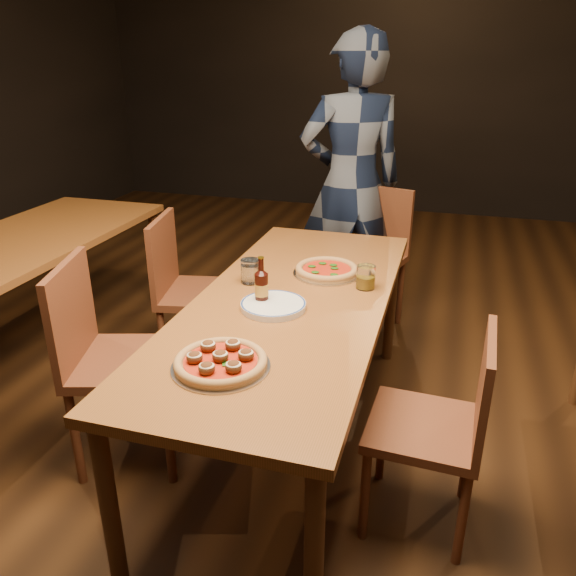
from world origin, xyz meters
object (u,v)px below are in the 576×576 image
(pizza_margherita, at_px, (327,270))
(diner, at_px, (351,184))
(table_main, at_px, (291,314))
(chair_main_e, at_px, (424,426))
(chair_end, at_px, (364,260))
(plate_stack, at_px, (273,306))
(amber_glass, at_px, (366,277))
(table_left, at_px, (15,255))
(pizza_meatball, at_px, (221,361))
(chair_main_sw, at_px, (202,292))
(water_glass, at_px, (250,271))
(chair_main_nw, at_px, (127,360))
(beer_bottle, at_px, (262,288))

(pizza_margherita, bearing_deg, diner, 94.99)
(table_main, height_order, chair_main_e, chair_main_e)
(table_main, bearing_deg, chair_end, 85.14)
(table_main, xyz_separation_m, plate_stack, (-0.04, -0.12, 0.08))
(diner, bearing_deg, amber_glass, 78.70)
(chair_main_e, bearing_deg, amber_glass, -145.15)
(pizza_margherita, relative_size, amber_glass, 3.04)
(plate_stack, bearing_deg, pizza_margherita, 74.23)
(chair_main_e, distance_m, plate_stack, 0.75)
(table_left, height_order, pizza_meatball, pizza_meatball)
(table_left, relative_size, chair_end, 2.07)
(chair_main_sw, bearing_deg, water_glass, -144.07)
(chair_main_nw, xyz_separation_m, water_glass, (0.43, 0.40, 0.32))
(chair_main_sw, distance_m, pizza_margherita, 0.85)
(chair_main_sw, relative_size, amber_glass, 8.97)
(table_main, height_order, pizza_meatball, pizza_meatball)
(amber_glass, bearing_deg, table_left, 177.32)
(chair_main_nw, xyz_separation_m, chair_main_sw, (-0.02, 0.82, -0.02))
(beer_bottle, bearing_deg, water_glass, 120.55)
(diner, bearing_deg, beer_bottle, 62.11)
(chair_end, height_order, beer_bottle, chair_end)
(chair_end, relative_size, beer_bottle, 4.70)
(table_left, distance_m, pizza_margherita, 1.78)
(table_main, xyz_separation_m, water_glass, (-0.23, 0.13, 0.13))
(chair_main_nw, height_order, diner, diner)
(table_left, distance_m, chair_end, 2.08)
(table_main, height_order, amber_glass, amber_glass)
(beer_bottle, bearing_deg, chair_main_e, -17.02)
(table_main, relative_size, water_glass, 18.30)
(table_main, bearing_deg, plate_stack, -110.64)
(pizza_margherita, relative_size, plate_stack, 1.19)
(pizza_meatball, xyz_separation_m, amber_glass, (0.35, 0.82, 0.03))
(chair_main_sw, distance_m, diner, 1.23)
(diner, bearing_deg, plate_stack, 64.27)
(chair_main_e, bearing_deg, diner, -157.72)
(plate_stack, bearing_deg, water_glass, 127.62)
(amber_glass, bearing_deg, water_glass, -171.18)
(chair_main_nw, relative_size, pizza_meatball, 2.94)
(chair_main_nw, xyz_separation_m, chair_main_e, (1.27, -0.04, -0.05))
(chair_main_sw, relative_size, chair_main_e, 1.08)
(table_main, distance_m, chair_end, 1.33)
(chair_main_e, bearing_deg, pizza_margherita, -137.52)
(chair_main_e, xyz_separation_m, pizza_margherita, (-0.52, 0.64, 0.33))
(pizza_meatball, bearing_deg, amber_glass, 66.63)
(water_glass, distance_m, amber_glass, 0.52)
(pizza_margherita, relative_size, beer_bottle, 1.56)
(chair_main_sw, relative_size, beer_bottle, 4.60)
(chair_end, height_order, pizza_margherita, chair_end)
(chair_main_sw, height_order, pizza_margherita, chair_main_sw)
(chair_main_nw, xyz_separation_m, pizza_margherita, (0.74, 0.60, 0.28))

